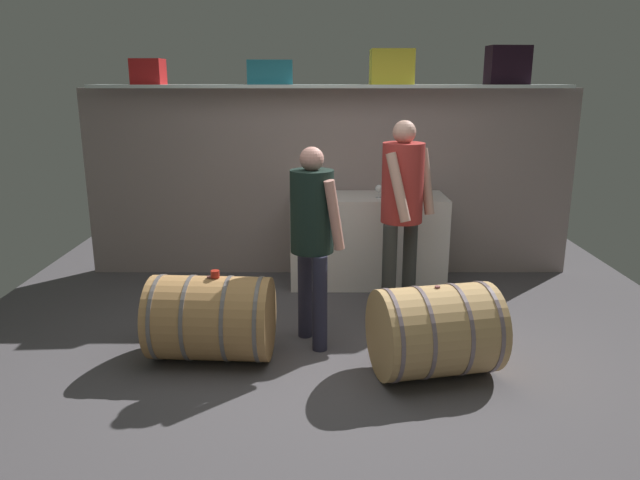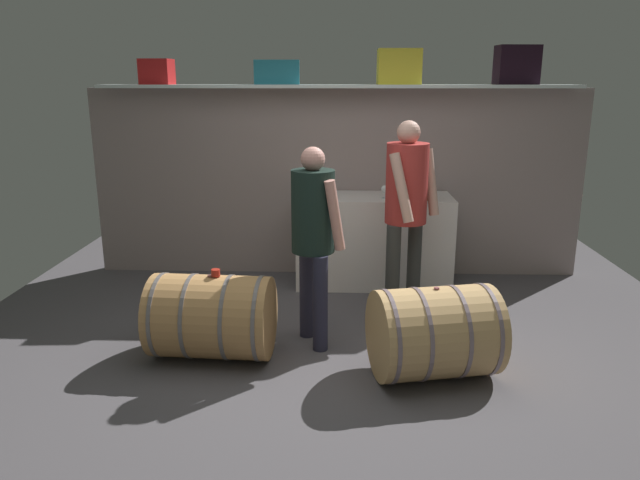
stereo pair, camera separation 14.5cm
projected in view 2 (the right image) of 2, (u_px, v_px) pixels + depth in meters
The scene contains 16 objects.
ground_plane at pixel (334, 334), 4.82m from camera, with size 6.19×7.53×0.02m, color #524E52.
back_wall_panel at pixel (336, 183), 6.14m from camera, with size 4.99×0.10×1.91m, color gray.
high_shelf_board at pixel (337, 86), 5.74m from camera, with size 4.59×0.40×0.03m, color silver.
toolcase_red at pixel (157, 72), 5.76m from camera, with size 0.29×0.26×0.24m, color red.
toolcase_teal at pixel (277, 72), 5.72m from camera, with size 0.43×0.26×0.23m, color #1E7186.
toolcase_yellow at pixel (399, 67), 5.67m from camera, with size 0.41×0.27×0.33m, color yellow.
toolcase_black at pixel (517, 65), 5.63m from camera, with size 0.39×0.22×0.36m, color black.
work_cabinet at pixel (373, 240), 5.90m from camera, with size 1.51×0.61×0.89m, color white.
wine_bottle_clear at pixel (420, 178), 5.94m from camera, with size 0.07×0.07×0.31m.
wine_bottle_amber at pixel (430, 186), 5.55m from camera, with size 0.07×0.07×0.31m.
wine_glass at pixel (385, 189), 5.65m from camera, with size 0.07×0.07×0.13m.
wine_barrel_near at pixel (212, 316), 4.35m from camera, with size 0.90×0.67×0.63m.
wine_barrel_far at pixel (434, 332), 4.05m from camera, with size 0.93×0.78×0.64m.
tasting_cup at pixel (216, 273), 4.26m from camera, with size 0.06×0.06×0.05m, color red.
winemaker_pouring at pixel (314, 226), 4.41m from camera, with size 0.41×0.48×1.52m.
visitor_tasting at pixel (407, 198), 5.00m from camera, with size 0.49×0.51×1.67m.
Camera 2 is at (0.05, -3.92, 1.98)m, focal length 33.40 mm.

